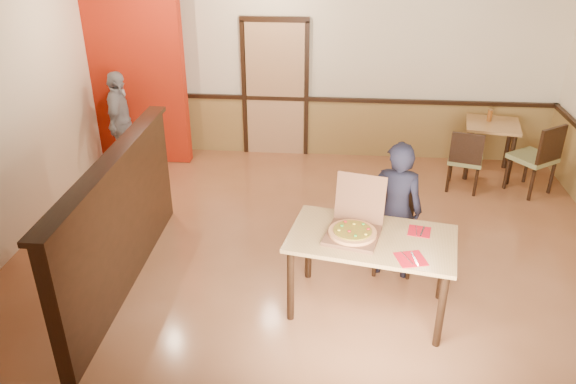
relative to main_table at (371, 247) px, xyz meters
The scene contains 20 objects.
floor 0.99m from the main_table, 140.51° to the left, with size 7.00×7.00×0.00m, color #AE6A43.
ceiling 2.19m from the main_table, 140.51° to the left, with size 7.00×7.00×0.00m, color black.
wall_back 4.03m from the main_table, 97.68° to the left, with size 7.00×7.00×0.00m, color #F6E4C1.
wainscot_back 3.95m from the main_table, 97.74° to the left, with size 7.00×0.04×0.90m, color olive.
chair_rail_back 3.93m from the main_table, 97.78° to the left, with size 7.00×0.06×0.06m, color black.
back_door 4.13m from the main_table, 108.85° to the left, with size 0.90×0.06×2.10m, color tan.
booth_partition 2.54m from the main_table, behind, with size 0.20×3.10×1.44m.
red_accent_panel 4.90m from the main_table, 134.95° to the left, with size 1.60×0.20×2.78m, color #A81F0C.
main_table is the anchor object (origin of this frame).
diner_chair 0.87m from the main_table, 69.71° to the left, with size 0.46×0.46×0.88m.
side_chair_left 3.11m from the main_table, 62.55° to the left, with size 0.55×0.55×0.90m.
side_chair_right 3.65m from the main_table, 49.03° to the left, with size 0.71×0.71×1.03m.
side_table 3.86m from the main_table, 60.60° to the left, with size 0.87×0.87×0.79m.
diner 0.70m from the main_table, 67.06° to the left, with size 0.56×0.37×1.54m, color black.
passerby 4.65m from the main_table, 139.44° to the left, with size 0.89×0.37×1.52m, color gray.
pizza_box 0.25m from the main_table, 168.63° to the left, with size 0.60×0.67×0.51m.
pizza 0.25m from the main_table, behind, with size 0.45×0.45×0.03m, color #E99755.
napkin_near 0.49m from the main_table, 47.00° to the right, with size 0.30×0.30×0.01m.
napkin_far 0.49m from the main_table, 17.06° to the left, with size 0.25×0.25×0.01m.
condiment 3.93m from the main_table, 61.80° to the left, with size 0.07×0.07×0.17m, color brown.
Camera 1 is at (0.14, -4.98, 3.59)m, focal length 35.00 mm.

